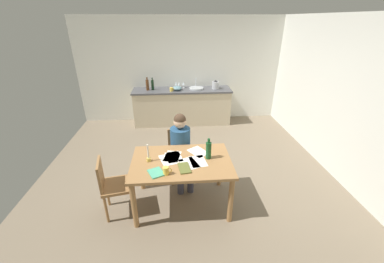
% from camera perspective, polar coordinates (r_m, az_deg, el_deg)
% --- Properties ---
extents(ground_plane, '(5.20, 5.20, 0.04)m').
position_cam_1_polar(ground_plane, '(4.39, -1.06, -9.60)').
color(ground_plane, '#7A6B56').
extents(wall_back, '(5.20, 0.12, 2.60)m').
position_cam_1_polar(wall_back, '(6.31, -2.63, 14.47)').
color(wall_back, silver).
rests_on(wall_back, ground).
extents(wall_right, '(0.12, 5.20, 2.60)m').
position_cam_1_polar(wall_right, '(4.71, 32.50, 6.64)').
color(wall_right, silver).
rests_on(wall_right, ground).
extents(kitchen_counter, '(2.47, 0.64, 0.90)m').
position_cam_1_polar(kitchen_counter, '(6.18, -2.36, 6.09)').
color(kitchen_counter, beige).
rests_on(kitchen_counter, ground).
extents(dining_table, '(1.37, 0.91, 0.74)m').
position_cam_1_polar(dining_table, '(3.33, -2.53, -8.51)').
color(dining_table, '#9E7042').
rests_on(dining_table, ground).
extents(chair_at_table, '(0.45, 0.45, 0.86)m').
position_cam_1_polar(chair_at_table, '(4.01, -2.92, -4.92)').
color(chair_at_table, '#9E7042').
rests_on(chair_at_table, ground).
extents(person_seated, '(0.38, 0.62, 1.19)m').
position_cam_1_polar(person_seated, '(3.78, -2.63, -3.41)').
color(person_seated, navy).
rests_on(person_seated, ground).
extents(chair_side_empty, '(0.47, 0.47, 0.86)m').
position_cam_1_polar(chair_side_empty, '(3.46, -18.65, -11.97)').
color(chair_side_empty, '#9E7042').
rests_on(chair_side_empty, ground).
extents(coffee_mug, '(0.11, 0.07, 0.11)m').
position_cam_1_polar(coffee_mug, '(3.00, -6.24, -9.35)').
color(coffee_mug, '#F2CC4C').
rests_on(coffee_mug, dining_table).
extents(candlestick, '(0.06, 0.06, 0.26)m').
position_cam_1_polar(candlestick, '(3.29, -10.44, -5.97)').
color(candlestick, gold).
rests_on(candlestick, dining_table).
extents(book_magazine, '(0.24, 0.26, 0.02)m').
position_cam_1_polar(book_magazine, '(3.07, -8.66, -9.77)').
color(book_magazine, '#4DAB87').
rests_on(book_magazine, dining_table).
extents(book_cookery, '(0.18, 0.27, 0.02)m').
position_cam_1_polar(book_cookery, '(3.12, -1.86, -8.77)').
color(book_cookery, brown).
rests_on(book_cookery, dining_table).
extents(paper_letter, '(0.28, 0.34, 0.00)m').
position_cam_1_polar(paper_letter, '(3.38, -4.76, -5.96)').
color(paper_letter, white).
rests_on(paper_letter, dining_table).
extents(paper_bill, '(0.34, 0.36, 0.00)m').
position_cam_1_polar(paper_bill, '(3.48, 1.51, -4.90)').
color(paper_bill, white).
rests_on(paper_bill, dining_table).
extents(paper_envelope, '(0.30, 0.35, 0.00)m').
position_cam_1_polar(paper_envelope, '(3.22, -0.72, -7.70)').
color(paper_envelope, white).
rests_on(paper_envelope, dining_table).
extents(paper_receipt, '(0.29, 0.35, 0.00)m').
position_cam_1_polar(paper_receipt, '(3.32, -5.72, -6.69)').
color(paper_receipt, white).
rests_on(paper_receipt, dining_table).
extents(paper_notice, '(0.27, 0.34, 0.00)m').
position_cam_1_polar(paper_notice, '(3.37, -4.40, -6.10)').
color(paper_notice, white).
rests_on(paper_notice, dining_table).
extents(paper_flyer, '(0.25, 0.33, 0.00)m').
position_cam_1_polar(paper_flyer, '(3.26, 1.43, -7.17)').
color(paper_flyer, white).
rests_on(paper_flyer, dining_table).
extents(wine_bottle_on_table, '(0.08, 0.08, 0.30)m').
position_cam_1_polar(wine_bottle_on_table, '(3.28, 4.00, -4.48)').
color(wine_bottle_on_table, '#194C23').
rests_on(wine_bottle_on_table, dining_table).
extents(sink_unit, '(0.36, 0.36, 0.24)m').
position_cam_1_polar(sink_unit, '(6.07, 1.06, 10.39)').
color(sink_unit, '#B2B7BC').
rests_on(sink_unit, kitchen_counter).
extents(bottle_oil, '(0.07, 0.07, 0.32)m').
position_cam_1_polar(bottle_oil, '(6.04, -10.69, 10.99)').
color(bottle_oil, '#593319').
rests_on(bottle_oil, kitchen_counter).
extents(bottle_vinegar, '(0.07, 0.07, 0.30)m').
position_cam_1_polar(bottle_vinegar, '(6.05, -9.47, 11.04)').
color(bottle_vinegar, black).
rests_on(bottle_vinegar, kitchen_counter).
extents(mixing_bowl, '(0.23, 0.23, 0.10)m').
position_cam_1_polar(mixing_bowl, '(5.96, -3.60, 10.37)').
color(mixing_bowl, '#668C99').
rests_on(mixing_bowl, kitchen_counter).
extents(stovetop_kettle, '(0.18, 0.18, 0.22)m').
position_cam_1_polar(stovetop_kettle, '(6.11, 5.69, 11.11)').
color(stovetop_kettle, '#B7BABF').
rests_on(stovetop_kettle, kitchen_counter).
extents(wine_glass_near_sink, '(0.07, 0.07, 0.15)m').
position_cam_1_polar(wine_glass_near_sink, '(6.17, -2.05, 11.45)').
color(wine_glass_near_sink, silver).
rests_on(wine_glass_near_sink, kitchen_counter).
extents(wine_glass_by_kettle, '(0.07, 0.07, 0.15)m').
position_cam_1_polar(wine_glass_by_kettle, '(6.16, -3.12, 11.42)').
color(wine_glass_by_kettle, silver).
rests_on(wine_glass_by_kettle, kitchen_counter).
extents(wine_glass_back_left, '(0.07, 0.07, 0.15)m').
position_cam_1_polar(wine_glass_back_left, '(6.16, -3.83, 11.40)').
color(wine_glass_back_left, silver).
rests_on(wine_glass_back_left, kitchen_counter).
extents(teacup_on_counter, '(0.11, 0.07, 0.09)m').
position_cam_1_polar(teacup_on_counter, '(5.89, -4.99, 10.07)').
color(teacup_on_counter, '#F2CC4C').
rests_on(teacup_on_counter, kitchen_counter).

